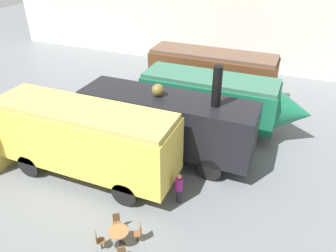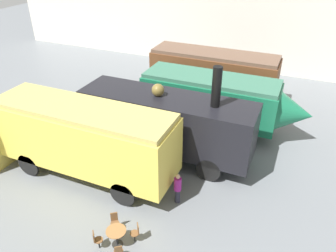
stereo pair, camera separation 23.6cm
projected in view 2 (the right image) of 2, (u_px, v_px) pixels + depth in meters
The scene contains 12 objects.
ground_plane at pixel (149, 157), 17.86m from camera, with size 80.00×80.00×0.00m, color slate.
backdrop_wall at pixel (227, 16), 27.71m from camera, with size 44.00×0.15×9.00m.
passenger_coach_wooden at pixel (213, 72), 22.95m from camera, with size 8.72×2.58×3.58m.
streamlined_locomotive at pixel (220, 99), 19.56m from camera, with size 9.89×2.70×3.31m.
steam_locomotive at pixel (167, 121), 16.98m from camera, with size 9.11×2.50×5.47m.
passenger_coach_vintage at pixel (84, 136), 15.52m from camera, with size 8.97×2.68×3.79m.
cafe_table_near at pixel (116, 234), 12.57m from camera, with size 0.79×0.79×0.76m.
cafe_chair_0 at pixel (96, 239), 12.46m from camera, with size 0.40×0.40×0.87m.
cafe_chair_1 at pixel (119, 251), 11.97m from camera, with size 0.40×0.40×0.87m.
cafe_chair_2 at pixel (136, 232), 12.77m from camera, with size 0.40×0.40×0.87m.
cafe_chair_3 at pixel (115, 221), 13.25m from camera, with size 0.40×0.40×0.87m.
visitor_person at pixel (178, 187), 14.49m from camera, with size 0.34×0.34×1.56m.
Camera 2 is at (6.67, -12.93, 10.55)m, focal length 35.00 mm.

